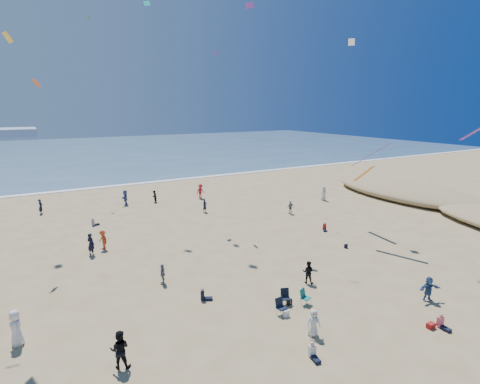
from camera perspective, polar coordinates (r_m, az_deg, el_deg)
ground at (r=20.83m, az=6.78°, el=-22.20°), size 220.00×220.00×0.00m
ocean at (r=109.65m, az=-24.53°, el=5.46°), size 220.00×100.00×0.06m
surf_line at (r=60.60m, az=-19.54°, el=0.78°), size 220.00×1.20×0.08m
standing_flyers at (r=35.57m, az=-7.66°, el=-5.37°), size 35.30×35.07×1.93m
seated_group at (r=28.10m, az=2.30°, el=-11.34°), size 20.54×29.54×0.84m
chair_cluster at (r=23.74m, az=7.82°, el=-16.06°), size 2.71×1.50×1.00m
white_tote at (r=23.02m, az=7.05°, el=-17.90°), size 0.35×0.20×0.40m
black_backpack at (r=24.21m, az=7.53°, el=-16.28°), size 0.30×0.22×0.38m
cooler at (r=24.31m, az=27.07°, el=-17.67°), size 0.45×0.30×0.30m
navy_bag at (r=33.95m, az=15.84°, el=-7.93°), size 0.28×0.18×0.34m
kites_aloft at (r=32.68m, az=6.51°, el=19.13°), size 37.15×46.02×30.67m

